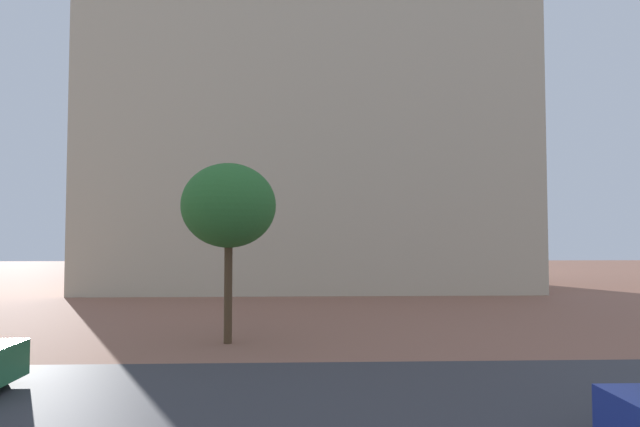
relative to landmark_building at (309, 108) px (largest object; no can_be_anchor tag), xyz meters
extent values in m
plane|color=#93604C|center=(0.16, -24.02, -11.93)|extent=(120.00, 120.00, 0.00)
cube|color=#38383D|center=(0.16, -24.67, -11.92)|extent=(120.00, 8.64, 0.00)
cube|color=beige|center=(0.05, 0.21, -2.10)|extent=(26.98, 11.28, 19.65)
cube|color=beige|center=(-0.36, 0.21, 4.40)|extent=(5.51, 5.51, 32.66)
cylinder|color=beige|center=(-11.94, -3.93, -0.33)|extent=(2.80, 2.80, 23.20)
cylinder|color=beige|center=(12.04, -3.93, -0.02)|extent=(2.80, 2.80, 23.82)
cylinder|color=black|center=(5.07, -25.63, -11.61)|extent=(0.64, 0.22, 0.64)
cylinder|color=#4C3823|center=(-2.78, -17.84, -10.36)|extent=(0.25, 0.25, 3.13)
ellipsoid|color=#2D6B2D|center=(-2.78, -17.84, -7.61)|extent=(2.97, 2.97, 2.68)
camera|label=1|loc=(-0.49, -34.14, -8.58)|focal=28.86mm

